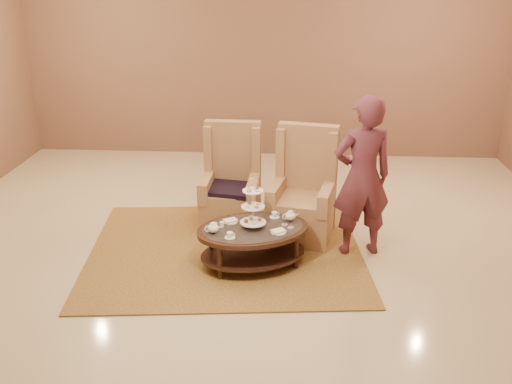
# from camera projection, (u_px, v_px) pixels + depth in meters

# --- Properties ---
(ground) EXTENTS (8.00, 8.00, 0.00)m
(ground) POSITION_uv_depth(u_px,v_px,m) (245.00, 264.00, 6.28)
(ground) COLOR beige
(ground) RESTS_ON ground
(ceiling) EXTENTS (8.00, 8.00, 0.02)m
(ceiling) POSITION_uv_depth(u_px,v_px,m) (245.00, 264.00, 6.28)
(ceiling) COLOR silver
(ceiling) RESTS_ON ground
(wall_back) EXTENTS (8.00, 0.04, 3.50)m
(wall_back) POSITION_uv_depth(u_px,v_px,m) (264.00, 52.00, 9.35)
(wall_back) COLOR #835C47
(wall_back) RESTS_ON ground
(rug) EXTENTS (3.33, 2.86, 0.02)m
(rug) POSITION_uv_depth(u_px,v_px,m) (226.00, 250.00, 6.57)
(rug) COLOR #A28139
(rug) RESTS_ON ground
(tea_table) EXTENTS (1.43, 1.20, 1.02)m
(tea_table) POSITION_uv_depth(u_px,v_px,m) (253.00, 234.00, 6.14)
(tea_table) COLOR black
(tea_table) RESTS_ON ground
(armchair_left) EXTENTS (0.72, 0.74, 1.29)m
(armchair_left) POSITION_uv_depth(u_px,v_px,m) (231.00, 192.00, 7.11)
(armchair_left) COLOR #AD7E51
(armchair_left) RESTS_ON ground
(armchair_right) EXTENTS (0.85, 0.87, 1.34)m
(armchair_right) POSITION_uv_depth(u_px,v_px,m) (303.00, 200.00, 6.82)
(armchair_right) COLOR #AD7E51
(armchair_right) RESTS_ON ground
(person) EXTENTS (0.75, 0.59, 1.83)m
(person) POSITION_uv_depth(u_px,v_px,m) (362.00, 177.00, 6.22)
(person) COLOR #5C2734
(person) RESTS_ON ground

